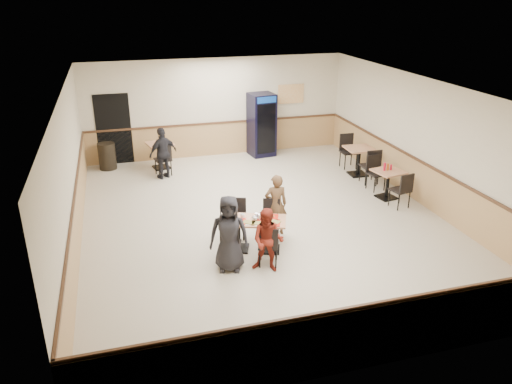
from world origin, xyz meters
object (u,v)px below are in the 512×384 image
object	(u,v)px
diner_man_opposite	(276,205)
side_table_far	(359,157)
lone_diner	(163,153)
diner_woman_left	(229,234)
main_table	(254,230)
pepsi_cooler	(262,125)
trash_bin	(107,156)
diner_woman_right	(268,241)
back_table	(160,151)
side_table_near	(388,180)

from	to	relation	value
diner_man_opposite	side_table_far	size ratio (longest dim) A/B	1.69
diner_man_opposite	lone_diner	size ratio (longest dim) A/B	0.94
diner_man_opposite	diner_woman_left	bearing A→B (deg)	47.38
main_table	lone_diner	bearing A→B (deg)	125.49
diner_man_opposite	pepsi_cooler	xyz separation A→B (m)	(1.27, 5.32, 0.30)
trash_bin	main_table	bearing A→B (deg)	-64.62
diner_woman_right	lone_diner	xyz separation A→B (m)	(-1.31, 5.47, 0.10)
pepsi_cooler	diner_woman_right	bearing A→B (deg)	-112.84
side_table_far	back_table	bearing A→B (deg)	158.06
diner_woman_right	side_table_far	size ratio (longest dim) A/B	1.57
diner_woman_left	side_table_near	world-z (taller)	diner_woman_left
pepsi_cooler	trash_bin	bearing A→B (deg)	173.33
diner_woman_right	pepsi_cooler	xyz separation A→B (m)	(1.88, 6.72, 0.35)
diner_man_opposite	trash_bin	distance (m)	6.30
main_table	diner_woman_right	distance (m)	0.84
main_table	lone_diner	xyz separation A→B (m)	(-1.27, 4.65, 0.27)
side_table_near	side_table_far	bearing A→B (deg)	87.73
diner_woman_right	side_table_near	distance (m)	4.63
diner_woman_left	lone_diner	bearing A→B (deg)	112.39
diner_woman_right	diner_man_opposite	world-z (taller)	diner_man_opposite
trash_bin	side_table_far	bearing A→B (deg)	-20.05
side_table_near	back_table	xyz separation A→B (m)	(-5.21, 3.84, 0.02)
diner_woman_left	diner_woman_right	xyz separation A→B (m)	(0.67, -0.25, -0.12)
lone_diner	trash_bin	size ratio (longest dim) A/B	1.85
diner_woman_left	diner_man_opposite	size ratio (longest dim) A/B	1.10
back_table	trash_bin	bearing A→B (deg)	166.90
lone_diner	side_table_near	bearing A→B (deg)	124.37
main_table	diner_woman_left	xyz separation A→B (m)	(-0.64, -0.58, 0.29)
diner_woman_right	back_table	world-z (taller)	diner_woman_right
back_table	pepsi_cooler	bearing A→B (deg)	7.03
back_table	pepsi_cooler	distance (m)	3.25
back_table	lone_diner	bearing A→B (deg)	-90.00
back_table	trash_bin	size ratio (longest dim) A/B	1.08
trash_bin	diner_man_opposite	bearing A→B (deg)	-57.07
back_table	pepsi_cooler	size ratio (longest dim) A/B	0.43
diner_woman_left	trash_bin	world-z (taller)	diner_woman_left
lone_diner	pepsi_cooler	distance (m)	3.43
diner_woman_right	back_table	xyz separation A→B (m)	(-1.31, 6.33, -0.12)
diner_man_opposite	side_table_near	size ratio (longest dim) A/B	1.70
diner_woman_left	trash_bin	xyz separation A→B (m)	(-2.14, 6.43, -0.35)
main_table	back_table	xyz separation A→B (m)	(-1.27, 5.51, 0.06)
main_table	diner_woman_left	world-z (taller)	diner_woman_left
lone_diner	side_table_near	size ratio (longest dim) A/B	1.82
lone_diner	back_table	xyz separation A→B (m)	(-0.00, 0.86, -0.21)
side_table_near	trash_bin	xyz separation A→B (m)	(-6.71, 4.19, -0.10)
diner_woman_right	trash_bin	size ratio (longest dim) A/B	1.60
diner_woman_right	side_table_far	bearing A→B (deg)	75.82
side_table_far	pepsi_cooler	distance (m)	3.30
side_table_far	trash_bin	world-z (taller)	side_table_far
diner_woman_right	back_table	bearing A→B (deg)	130.86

